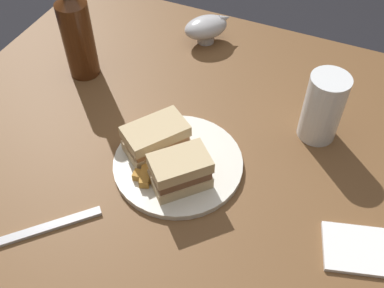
# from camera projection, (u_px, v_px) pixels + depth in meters

# --- Properties ---
(dining_table) EXTENTS (1.16, 0.90, 0.75)m
(dining_table) POSITION_uv_depth(u_px,v_px,m) (202.00, 237.00, 1.19)
(dining_table) COLOR brown
(dining_table) RESTS_ON ground
(plate) EXTENTS (0.25, 0.25, 0.01)m
(plate) POSITION_uv_depth(u_px,v_px,m) (178.00, 163.00, 0.87)
(plate) COLOR silver
(plate) RESTS_ON dining_table
(sandwich_half_left) EXTENTS (0.13, 0.14, 0.06)m
(sandwich_half_left) POSITION_uv_depth(u_px,v_px,m) (156.00, 138.00, 0.86)
(sandwich_half_left) COLOR #CCB284
(sandwich_half_left) RESTS_ON plate
(sandwich_half_right) EXTENTS (0.12, 0.12, 0.07)m
(sandwich_half_right) POSITION_uv_depth(u_px,v_px,m) (181.00, 172.00, 0.80)
(sandwich_half_right) COLOR #CCB284
(sandwich_half_right) RESTS_ON plate
(potato_wedge_front) EXTENTS (0.03, 0.05, 0.02)m
(potato_wedge_front) POSITION_uv_depth(u_px,v_px,m) (155.00, 164.00, 0.85)
(potato_wedge_front) COLOR #B77F33
(potato_wedge_front) RESTS_ON plate
(potato_wedge_middle) EXTENTS (0.05, 0.04, 0.01)m
(potato_wedge_middle) POSITION_uv_depth(u_px,v_px,m) (159.00, 174.00, 0.83)
(potato_wedge_middle) COLOR #AD702D
(potato_wedge_middle) RESTS_ON plate
(potato_wedge_back) EXTENTS (0.05, 0.03, 0.01)m
(potato_wedge_back) POSITION_uv_depth(u_px,v_px,m) (146.00, 177.00, 0.83)
(potato_wedge_back) COLOR #B77F33
(potato_wedge_back) RESTS_ON plate
(potato_wedge_left_edge) EXTENTS (0.04, 0.06, 0.02)m
(potato_wedge_left_edge) POSITION_uv_depth(u_px,v_px,m) (146.00, 174.00, 0.83)
(potato_wedge_left_edge) COLOR #B77F33
(potato_wedge_left_edge) RESTS_ON plate
(potato_wedge_right_edge) EXTENTS (0.04, 0.05, 0.01)m
(potato_wedge_right_edge) POSITION_uv_depth(u_px,v_px,m) (170.00, 173.00, 0.83)
(potato_wedge_right_edge) COLOR #AD702D
(potato_wedge_right_edge) RESTS_ON plate
(pint_glass) EXTENTS (0.08, 0.08, 0.15)m
(pint_glass) POSITION_uv_depth(u_px,v_px,m) (322.00, 111.00, 0.88)
(pint_glass) COLOR white
(pint_glass) RESTS_ON dining_table
(gravy_boat) EXTENTS (0.13, 0.13, 0.07)m
(gravy_boat) POSITION_uv_depth(u_px,v_px,m) (206.00, 27.00, 1.11)
(gravy_boat) COLOR #B7B7BC
(gravy_boat) RESTS_ON dining_table
(cider_bottle) EXTENTS (0.07, 0.07, 0.28)m
(cider_bottle) POSITION_uv_depth(u_px,v_px,m) (77.00, 32.00, 0.97)
(cider_bottle) COLOR #47230F
(cider_bottle) RESTS_ON dining_table
(napkin) EXTENTS (0.13, 0.12, 0.01)m
(napkin) POSITION_uv_depth(u_px,v_px,m) (357.00, 249.00, 0.75)
(napkin) COLOR white
(napkin) RESTS_ON dining_table
(fork) EXTENTS (0.14, 0.14, 0.01)m
(fork) POSITION_uv_depth(u_px,v_px,m) (50.00, 227.00, 0.78)
(fork) COLOR silver
(fork) RESTS_ON dining_table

